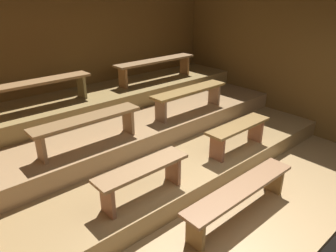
% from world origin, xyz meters
% --- Properties ---
extents(ground, '(6.86, 5.21, 0.08)m').
position_xyz_m(ground, '(0.00, 2.20, -0.04)').
color(ground, '#9C7B4D').
extents(wall_back, '(6.86, 0.06, 2.52)m').
position_xyz_m(wall_back, '(0.00, 4.44, 1.26)').
color(wall_back, brown).
rests_on(wall_back, ground).
extents(wall_right, '(0.06, 5.21, 2.52)m').
position_xyz_m(wall_right, '(3.06, 2.20, 1.26)').
color(wall_right, brown).
rests_on(wall_right, ground).
extents(platform_lower, '(6.06, 3.38, 0.29)m').
position_xyz_m(platform_lower, '(0.00, 2.72, 0.15)').
color(platform_lower, '#9A7A4D').
rests_on(platform_lower, ground).
extents(platform_middle, '(6.06, 2.25, 0.29)m').
position_xyz_m(platform_middle, '(0.00, 3.28, 0.44)').
color(platform_middle, '#A07C53').
rests_on(platform_middle, platform_lower).
extents(platform_upper, '(6.06, 1.16, 0.29)m').
position_xyz_m(platform_upper, '(0.00, 3.83, 0.73)').
color(platform_upper, olive).
rests_on(platform_upper, platform_middle).
extents(bench_floor_center, '(1.83, 0.32, 0.43)m').
position_xyz_m(bench_floor_center, '(-0.04, 0.55, 0.35)').
color(bench_floor_center, '#8A613F').
rests_on(bench_floor_center, ground).
extents(bench_lower_left, '(1.23, 0.32, 0.43)m').
position_xyz_m(bench_lower_left, '(-0.94, 1.34, 0.62)').
color(bench_lower_left, olive).
rests_on(bench_lower_left, platform_lower).
extents(bench_lower_right, '(1.23, 0.32, 0.43)m').
position_xyz_m(bench_lower_right, '(0.94, 1.34, 0.62)').
color(bench_lower_right, olive).
rests_on(bench_lower_right, platform_lower).
extents(bench_middle_left, '(1.60, 0.32, 0.43)m').
position_xyz_m(bench_middle_left, '(-1.01, 2.50, 0.93)').
color(bench_middle_left, olive).
rests_on(bench_middle_left, platform_middle).
extents(bench_middle_right, '(1.60, 0.32, 0.43)m').
position_xyz_m(bench_middle_right, '(1.01, 2.50, 0.93)').
color(bench_middle_right, olive).
rests_on(bench_middle_right, platform_middle).
extents(bench_upper_left, '(1.90, 0.32, 0.43)m').
position_xyz_m(bench_upper_left, '(-1.27, 3.75, 1.23)').
color(bench_upper_left, olive).
rests_on(bench_upper_left, platform_upper).
extents(bench_upper_right, '(1.90, 0.32, 0.43)m').
position_xyz_m(bench_upper_right, '(1.27, 3.75, 1.23)').
color(bench_upper_right, olive).
rests_on(bench_upper_right, platform_upper).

